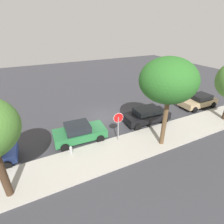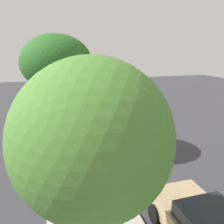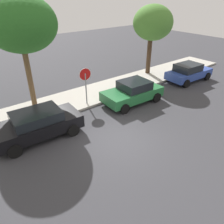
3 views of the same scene
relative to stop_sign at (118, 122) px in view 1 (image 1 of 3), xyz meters
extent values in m
plane|color=#38383D|center=(-0.77, -4.15, -1.72)|extent=(60.00, 60.00, 0.00)
cube|color=#B2ADA3|center=(-0.77, 1.10, -1.65)|extent=(32.00, 3.12, 0.14)
cylinder|color=gray|center=(0.00, 0.00, -0.63)|extent=(0.08, 0.08, 2.19)
cylinder|color=white|center=(0.00, 0.00, 0.39)|extent=(0.78, 0.10, 0.78)
cylinder|color=red|center=(0.00, 0.00, 0.39)|extent=(0.73, 0.11, 0.73)
cube|color=#236B38|center=(2.61, -1.50, -1.11)|extent=(4.09, 2.05, 0.63)
cube|color=black|center=(2.76, -1.50, -0.52)|extent=(1.93, 1.72, 0.53)
cylinder|color=black|center=(4.01, -0.64, -1.40)|extent=(0.65, 0.25, 0.64)
cylinder|color=black|center=(3.92, -2.49, -1.40)|extent=(0.65, 0.25, 0.64)
cylinder|color=black|center=(1.29, -0.50, -1.40)|extent=(0.65, 0.25, 0.64)
cylinder|color=black|center=(1.20, -2.36, -1.40)|extent=(0.65, 0.25, 0.64)
cube|color=black|center=(-3.78, -1.48, -1.08)|extent=(4.31, 2.05, 0.67)
cube|color=black|center=(-3.80, -1.47, -0.51)|extent=(2.39, 1.72, 0.47)
cylinder|color=black|center=(-2.30, -0.64, -1.40)|extent=(0.65, 0.25, 0.64)
cylinder|color=black|center=(-2.40, -2.46, -1.40)|extent=(0.65, 0.25, 0.64)
cylinder|color=black|center=(-5.16, -0.49, -1.40)|extent=(0.65, 0.25, 0.64)
cylinder|color=black|center=(-5.26, -2.31, -1.40)|extent=(0.65, 0.25, 0.64)
cylinder|color=black|center=(7.72, -0.49, -1.40)|extent=(0.65, 0.25, 0.64)
cylinder|color=black|center=(7.63, -2.21, -1.40)|extent=(0.65, 0.25, 0.64)
cube|color=tan|center=(-11.01, -1.79, -1.12)|extent=(4.25, 1.88, 0.61)
cube|color=black|center=(-11.32, -1.79, -0.57)|extent=(2.05, 1.64, 0.48)
cylinder|color=black|center=(-9.56, -0.88, -1.40)|extent=(0.64, 0.23, 0.64)
cylinder|color=black|center=(-9.58, -2.73, -1.40)|extent=(0.64, 0.23, 0.64)
cylinder|color=black|center=(-12.44, -0.86, -1.40)|extent=(0.64, 0.23, 0.64)
cylinder|color=black|center=(-12.45, -2.71, -1.40)|extent=(0.64, 0.23, 0.64)
cylinder|color=brown|center=(-2.77, 1.86, 0.05)|extent=(0.32, 0.32, 3.54)
ellipsoid|color=#286623|center=(-2.72, 1.67, 3.31)|extent=(3.81, 3.81, 3.03)
cylinder|color=#422D1E|center=(7.51, 1.74, -0.20)|extent=(0.38, 0.38, 3.05)
cylinder|color=#A5A5A8|center=(3.71, -0.07, -1.45)|extent=(0.22, 0.22, 0.55)
sphere|color=#A5A5A8|center=(3.71, -0.07, -1.11)|extent=(0.21, 0.21, 0.21)
cylinder|color=#A5A5A8|center=(3.86, -0.07, -1.39)|extent=(0.08, 0.09, 0.09)
camera|label=1|loc=(5.47, 9.93, 6.54)|focal=28.00mm
camera|label=2|loc=(-15.04, 2.32, 3.95)|focal=35.00mm
camera|label=3|loc=(-6.60, -10.98, 4.87)|focal=35.00mm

